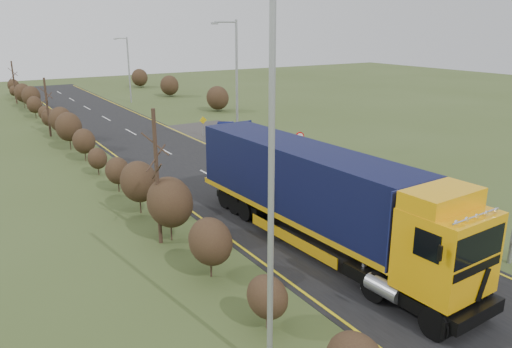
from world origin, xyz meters
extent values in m
plane|color=#39481F|center=(0.00, 0.00, 0.00)|extent=(160.00, 160.00, 0.00)
cube|color=black|center=(0.00, 10.00, 0.01)|extent=(8.00, 120.00, 0.02)
cube|color=#2C2A27|center=(6.50, 20.00, 0.01)|extent=(6.00, 18.00, 0.02)
cube|color=gold|center=(-3.70, 10.00, 0.03)|extent=(0.12, 116.00, 0.01)
cube|color=gold|center=(3.70, 10.00, 0.03)|extent=(0.12, 116.00, 0.01)
cube|color=silver|center=(0.00, -4.00, 0.03)|extent=(0.12, 3.00, 0.01)
cube|color=silver|center=(0.00, 4.00, 0.03)|extent=(0.12, 3.00, 0.01)
cube|color=silver|center=(0.00, 12.00, 0.03)|extent=(0.12, 3.00, 0.01)
cube|color=silver|center=(0.00, 20.00, 0.03)|extent=(0.12, 3.00, 0.01)
cube|color=silver|center=(0.00, 28.00, 0.03)|extent=(0.12, 3.00, 0.01)
cube|color=silver|center=(0.00, 36.00, 0.03)|extent=(0.12, 3.00, 0.01)
cube|color=silver|center=(0.00, 44.00, 0.03)|extent=(0.12, 3.00, 0.01)
cube|color=silver|center=(0.00, 52.00, 0.03)|extent=(0.12, 3.00, 0.01)
cube|color=silver|center=(0.00, 60.00, 0.03)|extent=(0.12, 3.00, 0.01)
ellipsoid|color=black|center=(-6.02, -4.00, 1.14)|extent=(1.21, 1.57, 1.39)
ellipsoid|color=black|center=(-6.00, 0.00, 1.49)|extent=(1.58, 2.06, 1.82)
ellipsoid|color=black|center=(-5.98, 4.00, 1.84)|extent=(1.96, 2.55, 2.25)
ellipsoid|color=black|center=(-6.03, 8.00, 1.72)|extent=(1.83, 2.38, 2.10)
ellipsoid|color=black|center=(-5.95, 12.00, 1.28)|extent=(1.37, 1.78, 1.57)
ellipsoid|color=black|center=(-6.06, 16.00, 1.13)|extent=(1.20, 1.56, 1.38)
ellipsoid|color=black|center=(-5.92, 20.00, 1.46)|extent=(1.55, 2.02, 1.78)
ellipsoid|color=black|center=(-6.09, 24.00, 1.83)|extent=(1.95, 2.53, 2.24)
ellipsoid|color=black|center=(-5.90, 28.00, 1.74)|extent=(1.85, 2.41, 2.13)
ellipsoid|color=black|center=(-6.12, 32.00, 1.31)|extent=(1.40, 1.81, 1.61)
ellipsoid|color=black|center=(-5.87, 36.00, 1.12)|extent=(1.19, 1.55, 1.37)
ellipsoid|color=black|center=(-6.14, 40.00, 1.43)|extent=(1.52, 1.97, 1.75)
ellipsoid|color=black|center=(-5.84, 44.00, 1.81)|extent=(1.93, 2.51, 2.22)
ellipsoid|color=black|center=(-6.17, 48.00, 1.76)|extent=(1.88, 2.44, 2.16)
ellipsoid|color=black|center=(-5.82, 52.00, 1.34)|extent=(1.43, 1.85, 1.64)
ellipsoid|color=black|center=(-6.19, 56.00, 1.12)|extent=(1.19, 1.55, 1.37)
ellipsoid|color=black|center=(-5.80, 60.00, 1.40)|extent=(1.49, 1.93, 1.71)
cylinder|color=#38261C|center=(-6.50, 4.00, 3.03)|extent=(0.18, 0.18, 6.05)
cylinder|color=#38261C|center=(-6.50, 30.00, 2.53)|extent=(0.18, 0.18, 5.06)
cylinder|color=#38261C|center=(-6.50, 52.00, 2.57)|extent=(0.18, 0.18, 5.15)
cube|color=black|center=(-0.80, -5.53, 0.73)|extent=(2.74, 4.93, 0.47)
cube|color=#EAA00A|center=(-0.80, -6.47, 2.46)|extent=(2.72, 2.43, 2.72)
cube|color=black|center=(-0.80, -7.57, 0.57)|extent=(2.61, 0.26, 0.57)
cube|color=black|center=(-1.24, -7.63, 1.62)|extent=(0.63, 0.05, 1.12)
cube|color=black|center=(-0.36, -7.63, 1.62)|extent=(0.63, 0.05, 1.12)
cube|color=black|center=(-0.80, -7.60, 3.03)|extent=(2.45, 0.18, 0.99)
cube|color=black|center=(-0.80, -7.63, 2.30)|extent=(2.40, 0.15, 0.29)
cube|color=#EAA00A|center=(-0.80, -6.11, 4.11)|extent=(2.68, 1.59, 0.59)
cylinder|color=silver|center=(-0.80, -7.36, 3.92)|extent=(2.30, 0.17, 0.06)
cube|color=black|center=(-2.29, -7.36, 3.08)|extent=(0.09, 0.12, 0.47)
cube|color=black|center=(0.69, -7.36, 3.08)|extent=(0.09, 0.12, 0.47)
cylinder|color=gray|center=(-2.00, -5.12, 0.78)|extent=(0.65, 1.39, 0.59)
cylinder|color=gray|center=(0.40, -5.12, 0.78)|extent=(0.65, 1.39, 0.59)
cube|color=gold|center=(-0.80, 1.26, 1.28)|extent=(3.27, 13.28, 0.25)
cube|color=black|center=(-0.80, 1.26, 2.85)|extent=(3.23, 12.86, 2.87)
cube|color=#101545|center=(-0.80, 7.65, 2.85)|extent=(2.59, 0.19, 2.87)
cube|color=#101545|center=(-0.80, -5.14, 2.85)|extent=(2.59, 0.19, 2.87)
cube|color=black|center=(-0.80, 5.23, 0.68)|extent=(2.59, 3.88, 0.37)
cube|color=gold|center=(-2.07, 0.21, 0.57)|extent=(0.34, 5.74, 0.47)
cube|color=gold|center=(0.47, 0.21, 0.57)|extent=(0.34, 5.74, 0.47)
cylinder|color=black|center=(-1.90, -7.21, 0.54)|extent=(0.39, 1.10, 1.09)
cylinder|color=black|center=(0.30, -7.21, 0.54)|extent=(0.39, 1.10, 1.09)
cylinder|color=black|center=(-1.90, -4.59, 0.54)|extent=(0.39, 1.10, 1.09)
cylinder|color=black|center=(0.30, -4.59, 0.54)|extent=(0.39, 1.10, 1.09)
cylinder|color=black|center=(-1.90, 4.29, 0.54)|extent=(0.39, 1.10, 1.09)
cylinder|color=black|center=(0.30, 4.29, 0.54)|extent=(0.39, 1.10, 1.09)
cylinder|color=black|center=(-1.90, 5.33, 0.54)|extent=(0.39, 1.10, 1.09)
cylinder|color=black|center=(0.30, 5.33, 0.54)|extent=(0.39, 1.10, 1.09)
cylinder|color=black|center=(-1.90, 6.38, 0.54)|extent=(0.39, 1.10, 1.09)
cylinder|color=black|center=(0.30, 6.38, 0.54)|extent=(0.39, 1.10, 1.09)
imported|color=maroon|center=(6.87, 14.64, 0.72)|extent=(3.32, 4.56, 1.44)
imported|color=#0B103D|center=(6.56, 22.01, 0.66)|extent=(3.22, 4.18, 1.32)
cylinder|color=gray|center=(4.60, 16.54, 4.85)|extent=(0.18, 0.18, 9.71)
cylinder|color=gray|center=(3.74, 16.54, 9.54)|extent=(1.73, 0.12, 0.12)
cube|color=gray|center=(2.87, 16.54, 9.44)|extent=(0.49, 0.19, 0.15)
cylinder|color=gray|center=(5.80, 45.47, 3.95)|extent=(0.18, 0.18, 7.91)
cylinder|color=gray|center=(5.10, 45.47, 7.78)|extent=(1.41, 0.12, 0.12)
cube|color=gray|center=(4.39, 45.47, 7.69)|extent=(0.40, 0.16, 0.12)
cylinder|color=gray|center=(-7.20, -5.95, 5.62)|extent=(0.16, 0.16, 11.24)
cylinder|color=gray|center=(5.60, 10.06, 1.14)|extent=(0.08, 0.08, 2.28)
cylinder|color=red|center=(5.60, 10.03, 2.28)|extent=(0.73, 0.04, 0.73)
cylinder|color=white|center=(5.60, 10.01, 2.28)|extent=(0.55, 0.02, 0.55)
cylinder|color=gray|center=(4.84, 23.01, 0.67)|extent=(0.08, 0.08, 1.33)
cube|color=gold|center=(4.84, 22.96, 1.43)|extent=(0.67, 0.04, 0.67)
camera|label=1|loc=(-13.65, -15.68, 9.39)|focal=35.00mm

